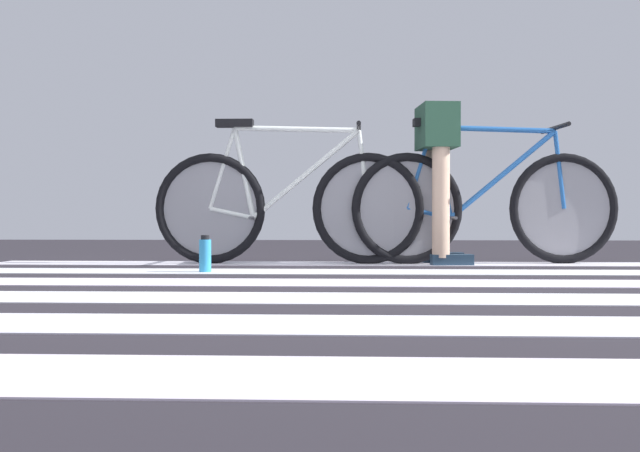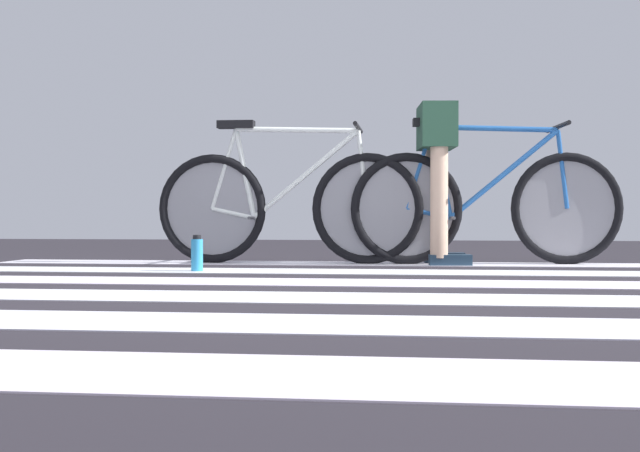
# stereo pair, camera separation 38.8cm
# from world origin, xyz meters

# --- Properties ---
(ground) EXTENTS (18.00, 14.00, 0.02)m
(ground) POSITION_xyz_m (0.00, 0.00, 0.01)
(ground) COLOR #2A262D
(crosswalk_markings) EXTENTS (5.24, 4.27, 0.00)m
(crosswalk_markings) POSITION_xyz_m (0.07, -0.24, 0.02)
(crosswalk_markings) COLOR silver
(crosswalk_markings) RESTS_ON ground
(bicycle_1_of_2) EXTENTS (1.74, 0.52, 0.93)m
(bicycle_1_of_2) POSITION_xyz_m (-0.61, 1.65, 0.41)
(bicycle_1_of_2) COLOR black
(bicycle_1_of_2) RESTS_ON ground
(bicycle_2_of_2) EXTENTS (1.73, 0.52, 0.93)m
(bicycle_2_of_2) POSITION_xyz_m (0.66, 1.71, 0.41)
(bicycle_2_of_2) COLOR black
(bicycle_2_of_2) RESTS_ON ground
(cyclist_2_of_2) EXTENTS (0.35, 0.43, 1.02)m
(cyclist_2_of_2) POSITION_xyz_m (0.35, 1.67, 0.68)
(cyclist_2_of_2) COLOR beige
(cyclist_2_of_2) RESTS_ON ground
(water_bottle) EXTENTS (0.07, 0.07, 0.21)m
(water_bottle) POSITION_xyz_m (-0.99, 0.82, 0.12)
(water_bottle) COLOR #2F96D4
(water_bottle) RESTS_ON ground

